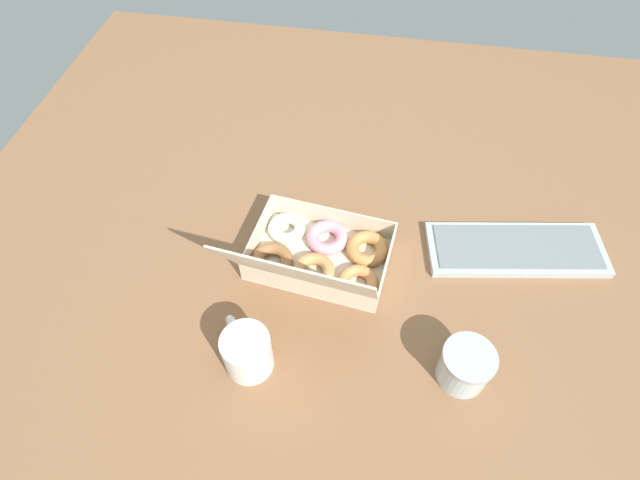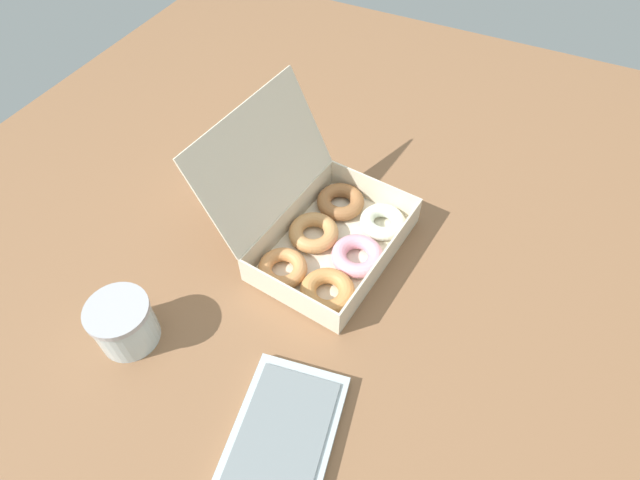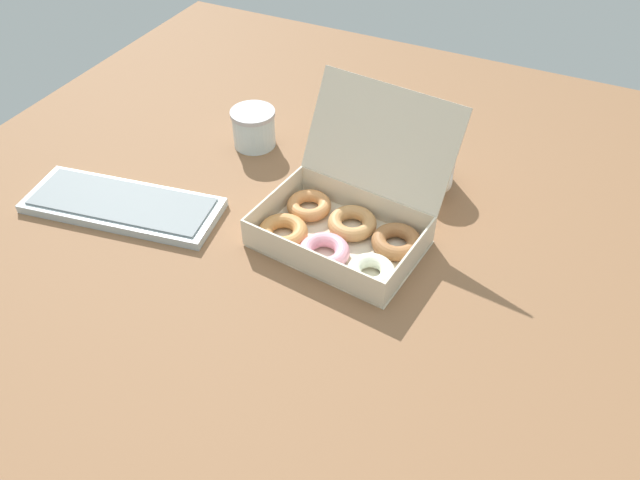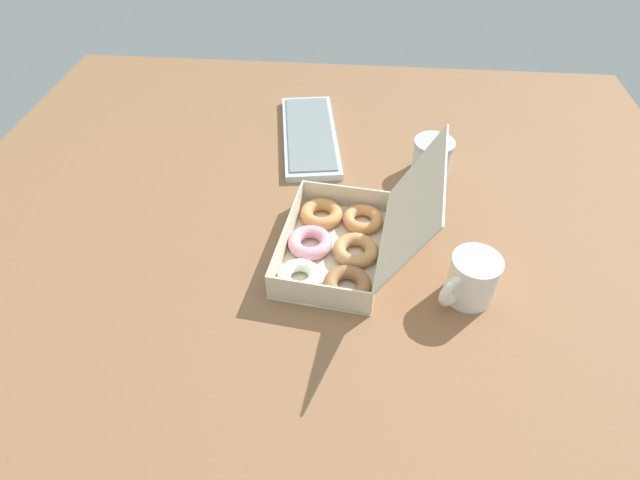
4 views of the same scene
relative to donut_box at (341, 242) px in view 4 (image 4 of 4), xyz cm
name	(u,v)px [view 4 (image 4 of 4)]	position (x,y,z in cm)	size (l,w,h in cm)	color
ground_plane	(317,255)	(-0.02, -4.94, -4.28)	(180.00, 180.00, 2.00)	#895F3E
donut_box	(341,242)	(0.00, 0.00, 0.00)	(33.85, 32.83, 24.34)	beige
keyboard	(310,135)	(-43.37, -11.01, -2.22)	(41.18, 20.42, 2.20)	#B3C1C6
coffee_mug	(471,279)	(9.42, 24.80, 1.71)	(10.90, 11.65, 9.74)	white
glass_jar	(432,156)	(-31.22, 20.65, 1.06)	(9.96, 9.96, 8.59)	silver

